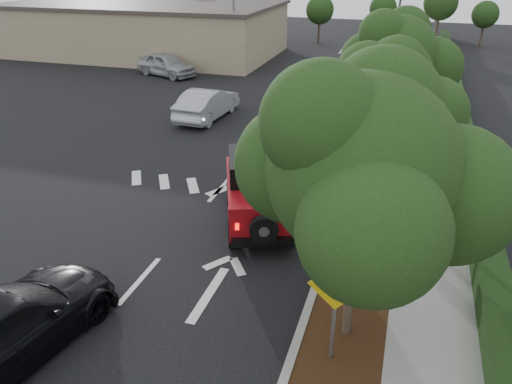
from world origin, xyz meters
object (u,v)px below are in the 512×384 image
at_px(silver_suv_ahead, 324,117).
at_px(speed_hump_sign, 336,298).
at_px(red_jeep, 258,189).
at_px(black_suv_oncoming, 5,327).

bearing_deg(silver_suv_ahead, speed_hump_sign, -92.15).
relative_size(red_jeep, speed_hump_sign, 1.86).
distance_m(red_jeep, speed_hump_sign, 6.56).
xyz_separation_m(silver_suv_ahead, black_suv_oncoming, (-3.84, -16.76, -0.01)).
distance_m(red_jeep, black_suv_oncoming, 8.19).
xyz_separation_m(black_suv_oncoming, speed_hump_sign, (6.71, 1.87, 0.92)).
relative_size(red_jeep, black_suv_oncoming, 0.85).
relative_size(black_suv_oncoming, speed_hump_sign, 2.20).
bearing_deg(black_suv_oncoming, silver_suv_ahead, -93.76).
bearing_deg(silver_suv_ahead, black_suv_oncoming, -115.97).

